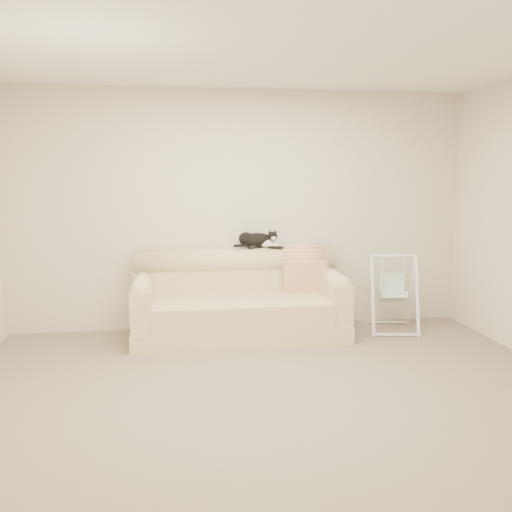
{
  "coord_description": "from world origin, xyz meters",
  "views": [
    {
      "loc": [
        -0.77,
        -4.21,
        1.7
      ],
      "look_at": [
        0.05,
        1.27,
        0.9
      ],
      "focal_mm": 40.0,
      "sensor_mm": 36.0,
      "label": 1
    }
  ],
  "objects_px": {
    "remote_a": "(255,247)",
    "tuxedo_cat": "(257,239)",
    "remote_b": "(276,247)",
    "sofa": "(239,303)",
    "baby_swing": "(392,292)"
  },
  "relations": [
    {
      "from": "remote_a",
      "to": "tuxedo_cat",
      "type": "distance_m",
      "value": 0.08
    },
    {
      "from": "remote_a",
      "to": "remote_b",
      "type": "bearing_deg",
      "value": -9.25
    },
    {
      "from": "sofa",
      "to": "tuxedo_cat",
      "type": "bearing_deg",
      "value": 47.11
    },
    {
      "from": "remote_b",
      "to": "baby_swing",
      "type": "height_order",
      "value": "remote_b"
    },
    {
      "from": "sofa",
      "to": "remote_b",
      "type": "bearing_deg",
      "value": 26.28
    },
    {
      "from": "remote_b",
      "to": "tuxedo_cat",
      "type": "xyz_separation_m",
      "value": [
        -0.21,
        0.03,
        0.09
      ]
    },
    {
      "from": "remote_b",
      "to": "sofa",
      "type": "bearing_deg",
      "value": -153.72
    },
    {
      "from": "remote_a",
      "to": "remote_b",
      "type": "distance_m",
      "value": 0.23
    },
    {
      "from": "sofa",
      "to": "tuxedo_cat",
      "type": "xyz_separation_m",
      "value": [
        0.23,
        0.25,
        0.64
      ]
    },
    {
      "from": "remote_a",
      "to": "tuxedo_cat",
      "type": "xyz_separation_m",
      "value": [
        0.02,
        -0.0,
        0.08
      ]
    },
    {
      "from": "remote_a",
      "to": "baby_swing",
      "type": "height_order",
      "value": "remote_a"
    },
    {
      "from": "sofa",
      "to": "baby_swing",
      "type": "height_order",
      "value": "sofa"
    },
    {
      "from": "sofa",
      "to": "baby_swing",
      "type": "bearing_deg",
      "value": -1.33
    },
    {
      "from": "baby_swing",
      "to": "remote_a",
      "type": "bearing_deg",
      "value": 168.76
    },
    {
      "from": "remote_a",
      "to": "baby_swing",
      "type": "xyz_separation_m",
      "value": [
        1.47,
        -0.29,
        -0.49
      ]
    }
  ]
}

